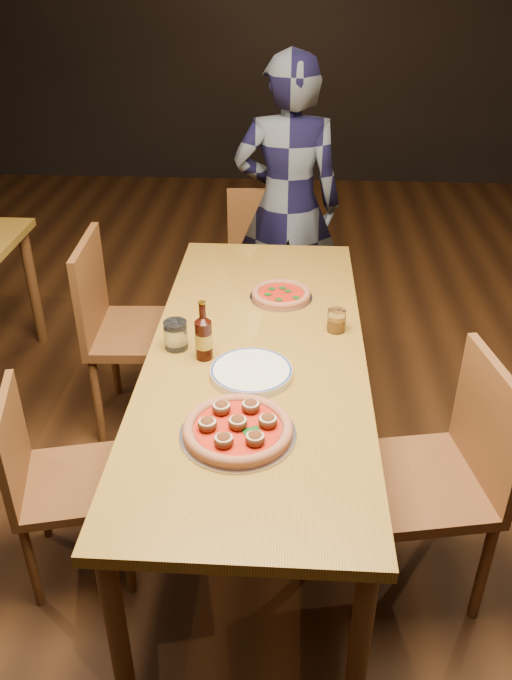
# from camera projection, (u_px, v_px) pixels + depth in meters

# --- Properties ---
(ground) EXTENTS (9.00, 9.00, 0.00)m
(ground) POSITION_uv_depth(u_px,v_px,m) (257.00, 497.00, 2.85)
(ground) COLOR black
(room_shell) EXTENTS (9.00, 9.00, 9.00)m
(room_shell) POSITION_uv_depth(u_px,v_px,m) (257.00, 21.00, 1.90)
(room_shell) COLOR black
(room_shell) RESTS_ON ground
(table_main) EXTENTS (0.80, 2.00, 0.75)m
(table_main) POSITION_uv_depth(u_px,v_px,m) (257.00, 365.00, 2.50)
(table_main) COLOR brown
(table_main) RESTS_ON ground
(chair_main_nw) EXTENTS (0.46, 0.46, 0.82)m
(chair_main_nw) POSITION_uv_depth(u_px,v_px,m) (74.00, 481.00, 2.35)
(chair_main_nw) COLOR #592B17
(chair_main_nw) RESTS_ON ground
(chair_main_sw) EXTENTS (0.48, 0.48, 0.99)m
(chair_main_sw) POSITION_uv_depth(u_px,v_px,m) (142.00, 331.00, 3.09)
(chair_main_sw) COLOR #592B17
(chair_main_sw) RESTS_ON ground
(chair_main_e) EXTENTS (0.52, 0.52, 0.96)m
(chair_main_e) POSITION_uv_depth(u_px,v_px,m) (419.00, 481.00, 2.25)
(chair_main_e) COLOR #592B17
(chair_main_e) RESTS_ON ground
(chair_end) EXTENTS (0.45, 0.45, 0.93)m
(chair_end) POSITION_uv_depth(u_px,v_px,m) (265.00, 275.00, 3.67)
(chair_end) COLOR #592B17
(chair_end) RESTS_ON ground
(pizza_meatball) EXTENTS (0.36, 0.36, 0.07)m
(pizza_meatball) POSITION_uv_depth(u_px,v_px,m) (238.00, 428.00, 2.02)
(pizza_meatball) COLOR #B7B7BF
(pizza_meatball) RESTS_ON table_main
(pizza_margherita) EXTENTS (0.27, 0.27, 0.04)m
(pizza_margherita) POSITION_uv_depth(u_px,v_px,m) (281.00, 294.00, 2.81)
(pizza_margherita) COLOR #B7B7BF
(pizza_margherita) RESTS_ON table_main
(plate_stack) EXTENTS (0.29, 0.29, 0.03)m
(plate_stack) POSITION_uv_depth(u_px,v_px,m) (251.00, 372.00, 2.31)
(plate_stack) COLOR white
(plate_stack) RESTS_ON table_main
(beer_bottle) EXTENTS (0.06, 0.06, 0.22)m
(beer_bottle) POSITION_uv_depth(u_px,v_px,m) (204.00, 339.00, 2.37)
(beer_bottle) COLOR black
(beer_bottle) RESTS_ON table_main
(water_glass) EXTENTS (0.09, 0.09, 0.11)m
(water_glass) POSITION_uv_depth(u_px,v_px,m) (176.00, 335.00, 2.45)
(water_glass) COLOR white
(water_glass) RESTS_ON table_main
(amber_glass) EXTENTS (0.07, 0.07, 0.09)m
(amber_glass) POSITION_uv_depth(u_px,v_px,m) (336.00, 320.00, 2.56)
(amber_glass) COLOR #8E5110
(amber_glass) RESTS_ON table_main
(diner) EXTENTS (0.60, 0.39, 1.62)m
(diner) POSITION_uv_depth(u_px,v_px,m) (288.00, 207.00, 3.62)
(diner) COLOR black
(diner) RESTS_ON ground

